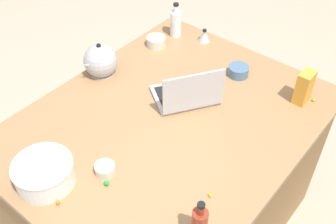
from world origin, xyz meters
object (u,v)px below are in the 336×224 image
ramekin_small (238,71)px  ramekin_medium (156,41)px  bottle_soy (199,224)px  bottle_vinegar (176,23)px  mixing_bowl_large (44,173)px  kitchen_timer (204,36)px  ramekin_wide (104,169)px  kettle (101,61)px  laptop (188,94)px  candy_bag (304,87)px

ramekin_small → ramekin_medium: bearing=-83.2°
bottle_soy → ramekin_medium: size_ratio=1.78×
bottle_vinegar → mixing_bowl_large: bearing=13.4°
bottle_soy → kitchen_timer: bearing=-145.1°
bottle_vinegar → ramekin_medium: bottle_vinegar is taller
bottle_vinegar → kitchen_timer: bottle_vinegar is taller
bottle_soy → ramekin_wide: (0.01, -0.47, -0.06)m
mixing_bowl_large → ramekin_small: mixing_bowl_large is taller
mixing_bowl_large → ramekin_wide: bearing=141.5°
kettle → kitchen_timer: kettle is taller
laptop → candy_bag: 0.56m
laptop → bottle_vinegar: laptop is taller
kettle → mixing_bowl_large: bearing=28.5°
bottle_vinegar → kettle: size_ratio=0.98×
mixing_bowl_large → ramekin_medium: 1.08m
candy_bag → ramekin_wide: bearing=-24.5°
mixing_bowl_large → ramekin_wide: size_ratio=2.89×
candy_bag → ramekin_small: bearing=-86.9°
ramekin_small → candy_bag: candy_bag is taller
bottle_soy → kettle: (-0.45, -0.97, 0.00)m
ramekin_wide → candy_bag: (-0.93, 0.42, 0.06)m
ramekin_small → kettle: bearing=-51.8°
mixing_bowl_large → bottle_soy: size_ratio=1.27×
bottle_soy → ramekin_medium: 1.25m
bottle_vinegar → ramekin_small: (0.10, 0.50, -0.06)m
ramekin_wide → ramekin_small: bearing=175.5°
mixing_bowl_large → bottle_soy: bearing=107.4°
laptop → bottle_vinegar: (-0.43, -0.42, 0.04)m
bottle_vinegar → ramekin_wide: (1.01, 0.43, -0.06)m
ramekin_wide → bottle_soy: bearing=91.1°
laptop → bottle_soy: size_ratio=1.97×
ramekin_small → candy_bag: bearing=93.1°
bottle_soy → candy_bag: (-0.92, -0.05, 0.01)m
ramekin_medium → kitchen_timer: size_ratio=1.42×
mixing_bowl_large → kettle: size_ratio=1.15×
ramekin_wide → candy_bag: 1.02m
bottle_soy → candy_bag: size_ratio=1.14×
mixing_bowl_large → candy_bag: size_ratio=1.44×
kettle → candy_bag: 1.03m
laptop → ramekin_medium: (-0.28, -0.44, -0.02)m
ramekin_medium → kitchen_timer: (-0.22, 0.19, 0.01)m
bottle_soy → ramekin_small: (-0.90, -0.40, -0.05)m
laptop → ramekin_wide: 0.57m
kettle → ramekin_wide: size_ratio=2.51×
bottle_soy → ramekin_wide: bottle_soy is taller
bottle_vinegar → bottle_soy: 1.35m
laptop → candy_bag: (-0.36, 0.43, 0.04)m
bottle_vinegar → ramekin_small: bottle_vinegar is taller
kettle → ramekin_wide: 0.68m
laptop → kitchen_timer: laptop is taller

